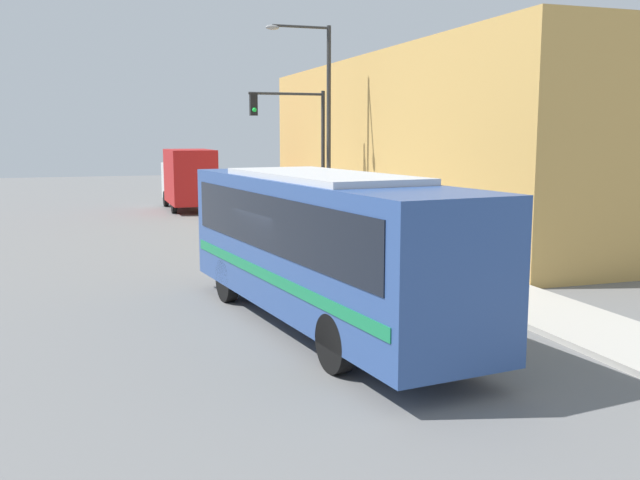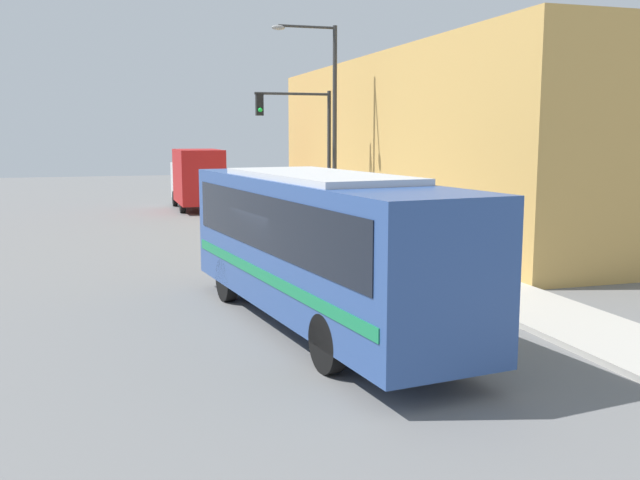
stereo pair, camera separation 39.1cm
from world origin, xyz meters
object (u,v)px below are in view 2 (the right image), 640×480
at_px(delivery_truck, 197,177).
at_px(traffic_light_pole, 305,136).
at_px(fire_hydrant, 421,257).
at_px(parking_meter, 363,222).
at_px(city_bus, 317,239).
at_px(street_lamp, 327,112).

xyz_separation_m(delivery_truck, traffic_light_pole, (3.13, -11.15, 2.31)).
bearing_deg(fire_hydrant, delivery_truck, 101.02).
bearing_deg(parking_meter, delivery_truck, 104.37).
xyz_separation_m(delivery_truck, fire_hydrant, (4.04, -20.73, -1.29)).
xyz_separation_m(city_bus, delivery_truck, (0.77, 25.61, -0.16)).
bearing_deg(fire_hydrant, city_bus, -134.57).
bearing_deg(delivery_truck, fire_hydrant, -78.98).
height_order(traffic_light_pole, street_lamp, street_lamp).
relative_size(city_bus, traffic_light_pole, 1.80).
distance_m(parking_meter, street_lamp, 5.84).
xyz_separation_m(city_bus, parking_meter, (4.80, 9.86, -0.97)).
height_order(traffic_light_pole, parking_meter, traffic_light_pole).
xyz_separation_m(fire_hydrant, parking_meter, (0.00, 4.98, 0.47)).
relative_size(city_bus, parking_meter, 8.30).
relative_size(city_bus, fire_hydrant, 13.29).
distance_m(delivery_truck, parking_meter, 16.28).
relative_size(fire_hydrant, traffic_light_pole, 0.14).
xyz_separation_m(delivery_truck, street_lamp, (3.96, -11.60, 3.28)).
xyz_separation_m(city_bus, fire_hydrant, (4.80, 4.88, -1.44)).
relative_size(fire_hydrant, parking_meter, 0.62).
height_order(city_bus, fire_hydrant, city_bus).
bearing_deg(city_bus, traffic_light_pole, 67.75).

